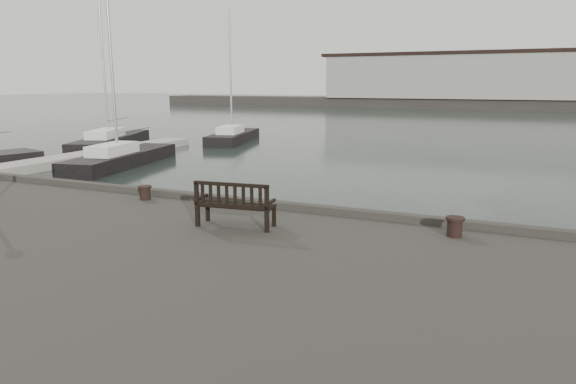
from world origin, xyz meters
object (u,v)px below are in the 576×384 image
at_px(yacht_b, 112,143).
at_px(yacht_d, 234,139).
at_px(bench, 235,213).
at_px(bollard_right, 455,227).
at_px(yacht_c, 123,162).
at_px(bollard_left, 145,193).

relative_size(yacht_b, yacht_d, 1.34).
xyz_separation_m(bench, yacht_b, (-22.92, 20.89, -1.64)).
bearing_deg(yacht_b, bollard_right, -57.74).
height_order(bench, yacht_b, yacht_b).
bearing_deg(bench, yacht_c, 131.57).
relative_size(yacht_b, yacht_c, 1.16).
distance_m(bollard_left, yacht_b, 27.38).
height_order(yacht_b, yacht_d, yacht_b).
relative_size(bollard_left, yacht_d, 0.04).
xyz_separation_m(bench, yacht_c, (-15.49, 13.67, -1.64)).
bearing_deg(yacht_b, yacht_d, 20.21).
distance_m(bench, yacht_c, 20.72).
relative_size(yacht_c, yacht_d, 1.15).
xyz_separation_m(bollard_left, bollard_right, (8.41, -0.19, 0.02)).
bearing_deg(yacht_b, bollard_left, -67.70).
bearing_deg(yacht_c, bench, -52.24).
distance_m(yacht_b, yacht_d, 9.64).
height_order(bollard_right, yacht_b, yacht_b).
bearing_deg(yacht_d, bench, -73.66).
bearing_deg(bench, yacht_d, 112.99).
xyz_separation_m(yacht_b, yacht_c, (7.44, -7.22, -0.00)).
height_order(bench, bollard_right, bench).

